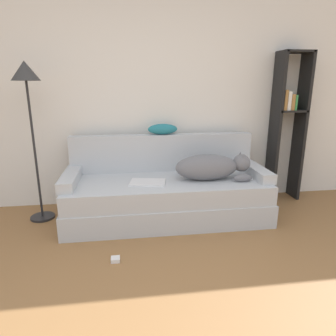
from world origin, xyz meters
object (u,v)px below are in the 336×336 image
(laptop, at_px, (148,182))
(floor_lamp, at_px, (27,91))
(bookshelf, at_px, (288,120))
(couch, at_px, (167,199))
(throw_pillow, at_px, (163,129))
(power_adapter, at_px, (115,259))
(dog, at_px, (211,167))

(laptop, relative_size, floor_lamp, 0.24)
(bookshelf, distance_m, floor_lamp, 2.93)
(couch, distance_m, laptop, 0.33)
(couch, relative_size, throw_pillow, 6.29)
(floor_lamp, relative_size, power_adapter, 22.32)
(throw_pillow, height_order, power_adapter, throw_pillow)
(laptop, bearing_deg, floor_lamp, 177.56)
(floor_lamp, height_order, power_adapter, floor_lamp)
(couch, xyz_separation_m, bookshelf, (1.54, 0.40, 0.78))
(bookshelf, height_order, power_adapter, bookshelf)
(dog, height_order, bookshelf, bookshelf)
(laptop, bearing_deg, bookshelf, 27.04)
(bookshelf, bearing_deg, power_adapter, -150.06)
(laptop, height_order, floor_lamp, floor_lamp)
(throw_pillow, distance_m, power_adapter, 1.58)
(couch, xyz_separation_m, dog, (0.47, -0.07, 0.36))
(bookshelf, height_order, floor_lamp, bookshelf)
(dog, bearing_deg, laptop, -176.87)
(floor_lamp, bearing_deg, couch, -6.72)
(dog, bearing_deg, floor_lamp, 172.71)
(throw_pillow, distance_m, bookshelf, 1.54)
(couch, distance_m, power_adapter, 0.98)
(dog, bearing_deg, power_adapter, -144.13)
(throw_pillow, height_order, bookshelf, bookshelf)
(dog, bearing_deg, couch, 171.06)
(bookshelf, bearing_deg, throw_pillow, -179.45)
(throw_pillow, relative_size, floor_lamp, 0.21)
(laptop, xyz_separation_m, power_adapter, (-0.33, -0.69, -0.43))
(couch, relative_size, laptop, 5.41)
(couch, relative_size, floor_lamp, 1.31)
(bookshelf, bearing_deg, couch, -165.48)
(couch, distance_m, throw_pillow, 0.80)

